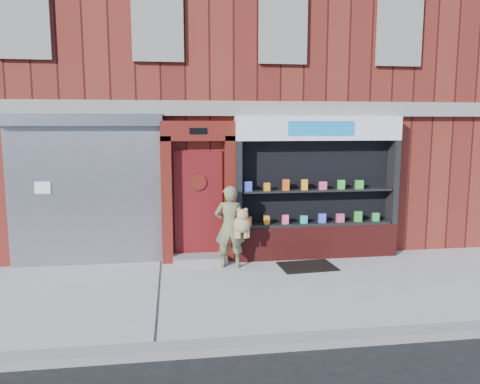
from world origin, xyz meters
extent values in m
plane|color=#9E9E99|center=(0.00, 0.00, 0.00)|extent=(80.00, 80.00, 0.00)
cube|color=gray|center=(0.00, -2.15, 0.06)|extent=(60.00, 0.30, 0.12)
cube|color=#5F1C15|center=(0.00, 6.00, 4.00)|extent=(12.00, 8.00, 8.00)
cube|color=gray|center=(0.00, 1.92, 3.15)|extent=(12.00, 0.16, 0.30)
cube|color=black|center=(-4.00, 1.97, 4.80)|extent=(0.90, 0.06, 1.40)
cube|color=gray|center=(-4.00, 1.93, 4.80)|extent=(1.00, 0.06, 1.50)
cube|color=black|center=(-1.50, 1.97, 4.80)|extent=(0.90, 0.06, 1.40)
cube|color=gray|center=(-1.50, 1.93, 4.80)|extent=(1.00, 0.06, 1.50)
cube|color=black|center=(1.00, 1.97, 4.80)|extent=(0.90, 0.06, 1.40)
cube|color=gray|center=(1.00, 1.93, 4.80)|extent=(1.00, 0.06, 1.50)
cube|color=black|center=(3.50, 1.97, 4.80)|extent=(0.90, 0.06, 1.40)
cube|color=gray|center=(3.50, 1.93, 4.80)|extent=(1.00, 0.06, 1.50)
cube|color=gray|center=(-3.00, 1.94, 1.40)|extent=(3.00, 0.10, 2.80)
cube|color=slate|center=(-3.00, 1.88, 2.92)|extent=(3.10, 0.30, 0.24)
cube|color=white|center=(-3.80, 1.88, 1.60)|extent=(0.30, 0.01, 0.24)
cube|color=#4F120D|center=(-1.40, 1.86, 1.30)|extent=(0.22, 0.28, 2.60)
cube|color=#4F120D|center=(-0.10, 1.86, 1.30)|extent=(0.22, 0.28, 2.60)
cube|color=#4F120D|center=(-0.75, 1.86, 2.70)|extent=(1.50, 0.28, 0.40)
cube|color=black|center=(-0.75, 1.71, 2.70)|extent=(0.35, 0.01, 0.12)
cube|color=#5E1113|center=(-0.75, 1.97, 1.20)|extent=(1.00, 0.06, 2.20)
cylinder|color=black|center=(-0.75, 1.93, 1.65)|extent=(0.28, 0.02, 0.28)
cylinder|color=#4F120D|center=(-0.75, 1.92, 1.65)|extent=(0.34, 0.02, 0.34)
cube|color=gray|center=(-0.75, 1.70, 0.07)|extent=(1.10, 0.55, 0.15)
cube|color=slate|center=(-0.10, 1.71, 1.40)|extent=(0.10, 0.02, 0.18)
cube|color=#5D1716|center=(1.75, 1.80, 0.35)|extent=(3.50, 0.40, 0.70)
cube|color=black|center=(0.06, 1.80, 1.60)|extent=(0.12, 0.40, 1.80)
cube|color=black|center=(3.44, 1.80, 1.60)|extent=(0.12, 0.40, 1.80)
cube|color=black|center=(1.75, 1.99, 1.60)|extent=(3.30, 0.03, 1.80)
cube|color=black|center=(1.75, 1.80, 0.73)|extent=(3.20, 0.36, 0.06)
cube|color=black|center=(1.75, 1.80, 1.45)|extent=(3.20, 0.36, 0.04)
cube|color=white|center=(1.75, 1.80, 2.75)|extent=(3.50, 0.40, 0.50)
cube|color=#197CBE|center=(1.75, 1.59, 2.75)|extent=(1.40, 0.01, 0.30)
cube|color=orange|center=(0.25, 1.72, 0.85)|extent=(0.16, 0.09, 0.18)
cube|color=orange|center=(0.65, 1.72, 0.85)|extent=(0.11, 0.09, 0.19)
cube|color=#FB537B|center=(1.05, 1.72, 0.86)|extent=(0.13, 0.09, 0.19)
cube|color=#23B3B2|center=(1.45, 1.72, 0.84)|extent=(0.14, 0.09, 0.16)
cube|color=#435FE5|center=(1.85, 1.72, 0.86)|extent=(0.15, 0.09, 0.20)
cube|color=#D2466F|center=(2.25, 1.72, 0.85)|extent=(0.16, 0.09, 0.18)
cube|color=green|center=(2.65, 1.72, 0.87)|extent=(0.15, 0.09, 0.22)
cube|color=green|center=(3.05, 1.72, 0.85)|extent=(0.14, 0.09, 0.18)
cube|color=#394BC5|center=(0.25, 1.72, 1.57)|extent=(0.17, 0.09, 0.20)
cube|color=orange|center=(0.65, 1.72, 1.55)|extent=(0.12, 0.09, 0.17)
cube|color=#E45A18|center=(1.05, 1.72, 1.59)|extent=(0.13, 0.09, 0.23)
cube|color=yellow|center=(1.45, 1.72, 1.58)|extent=(0.12, 0.09, 0.22)
cube|color=#EC4E76|center=(1.85, 1.72, 1.55)|extent=(0.15, 0.09, 0.17)
cube|color=green|center=(2.25, 1.72, 1.57)|extent=(0.14, 0.09, 0.20)
cube|color=green|center=(2.65, 1.72, 1.56)|extent=(0.17, 0.09, 0.19)
imported|color=#666B46|center=(-0.17, 1.34, 0.82)|extent=(0.65, 0.48, 1.65)
sphere|color=#9E844F|center=(0.05, 1.18, 0.90)|extent=(0.34, 0.34, 0.34)
sphere|color=#9E844F|center=(0.05, 1.12, 1.10)|extent=(0.23, 0.23, 0.23)
sphere|color=#9E844F|center=(-0.01, 1.12, 1.19)|extent=(0.08, 0.08, 0.08)
sphere|color=#9E844F|center=(0.12, 1.12, 1.19)|extent=(0.08, 0.08, 0.08)
cylinder|color=#9E844F|center=(-0.06, 1.18, 0.73)|extent=(0.08, 0.08, 0.20)
cylinder|color=#9E844F|center=(0.17, 1.18, 0.73)|extent=(0.08, 0.08, 0.20)
cylinder|color=#9E844F|center=(-0.01, 1.16, 0.73)|extent=(0.08, 0.08, 0.20)
cylinder|color=#9E844F|center=(0.12, 1.16, 0.73)|extent=(0.08, 0.08, 0.20)
cube|color=black|center=(1.36, 1.10, 0.01)|extent=(1.13, 0.83, 0.03)
camera|label=1|loc=(-1.27, -7.65, 2.84)|focal=35.00mm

